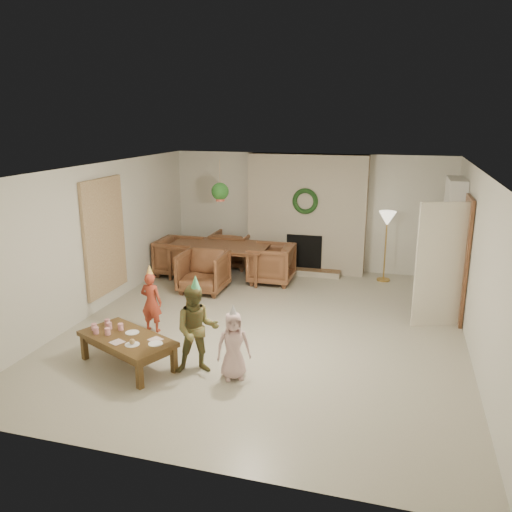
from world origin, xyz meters
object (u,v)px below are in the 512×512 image
(dining_chair_far, at_px, (232,249))
(dining_chair_right, at_px, (271,264))
(child_pink, at_px, (233,346))
(dining_table, at_px, (219,261))
(child_red, at_px, (151,302))
(child_plaid, at_px, (197,330))
(dining_chair_near, at_px, (203,272))
(coffee_table_top, at_px, (127,339))
(dining_chair_left, at_px, (179,257))

(dining_chair_far, height_order, dining_chair_right, same)
(dining_chair_far, bearing_deg, child_pink, 108.27)
(dining_table, xyz_separation_m, dining_chair_right, (1.11, 0.01, 0.04))
(child_red, bearing_deg, child_plaid, 140.31)
(dining_chair_far, relative_size, child_pink, 0.97)
(dining_table, distance_m, dining_chair_near, 0.89)
(coffee_table_top, relative_size, child_red, 1.43)
(coffee_table_top, bearing_deg, dining_chair_near, 117.17)
(dining_chair_right, height_order, child_pink, child_pink)
(dining_chair_right, xyz_separation_m, child_pink, (0.51, -3.94, 0.05))
(child_red, height_order, child_pink, child_red)
(dining_table, relative_size, dining_chair_near, 2.34)
(child_red, bearing_deg, dining_chair_right, -110.76)
(dining_chair_right, relative_size, child_red, 0.91)
(dining_table, height_order, dining_chair_right, dining_chair_right)
(dining_chair_left, bearing_deg, dining_chair_near, -135.00)
(child_plaid, bearing_deg, dining_table, 83.13)
(dining_chair_right, xyz_separation_m, child_plaid, (0.00, -3.92, 0.20))
(dining_chair_far, bearing_deg, dining_chair_left, 45.00)
(dining_chair_left, bearing_deg, dining_table, -90.00)
(dining_chair_right, bearing_deg, dining_chair_far, -128.66)
(dining_chair_left, distance_m, child_red, 2.97)
(dining_chair_right, distance_m, child_pink, 3.97)
(dining_chair_far, distance_m, dining_chair_left, 1.26)
(dining_chair_near, distance_m, dining_chair_far, 1.78)
(dining_chair_right, height_order, child_red, child_red)
(dining_chair_left, height_order, child_red, child_red)
(child_plaid, xyz_separation_m, child_pink, (0.50, -0.03, -0.15))
(dining_chair_near, xyz_separation_m, dining_chair_right, (1.11, 0.90, 0.00))
(dining_chair_right, distance_m, child_red, 3.11)
(dining_chair_left, xyz_separation_m, dining_chair_right, (2.00, 0.01, 0.00))
(dining_chair_left, distance_m, dining_chair_right, 2.00)
(dining_chair_left, relative_size, coffee_table_top, 0.64)
(dining_chair_far, distance_m, coffee_table_top, 4.90)
(dining_chair_near, bearing_deg, dining_chair_right, 38.66)
(dining_table, distance_m, coffee_table_top, 4.01)
(coffee_table_top, bearing_deg, dining_chair_left, 129.09)
(coffee_table_top, bearing_deg, child_plaid, 30.22)
(dining_chair_near, distance_m, child_red, 1.98)
(dining_chair_left, relative_size, child_red, 0.91)
(child_red, xyz_separation_m, child_pink, (1.69, -1.07, -0.03))
(dining_chair_far, relative_size, dining_chair_right, 1.00)
(dining_chair_far, relative_size, child_red, 0.91)
(dining_chair_near, xyz_separation_m, coffee_table_top, (0.14, -3.12, -0.01))
(dining_chair_left, height_order, child_plaid, child_plaid)
(dining_table, height_order, coffee_table_top, dining_table)
(dining_chair_right, relative_size, child_pink, 0.97)
(dining_chair_right, distance_m, coffee_table_top, 4.13)
(dining_table, distance_m, dining_chair_right, 1.11)
(dining_chair_near, xyz_separation_m, child_red, (-0.08, -1.98, 0.08))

